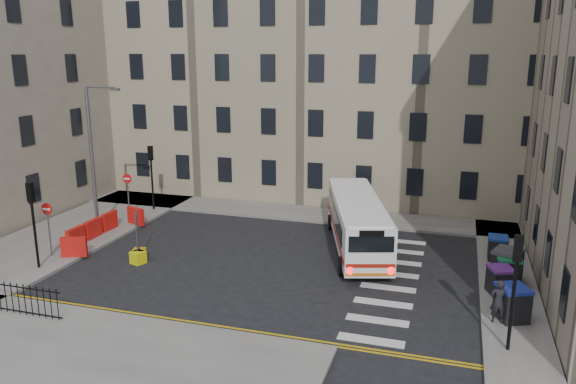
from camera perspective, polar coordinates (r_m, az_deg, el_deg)
The scene contains 22 objects.
ground at distance 26.99m, azimuth 1.93°, elevation -7.71°, with size 120.00×120.00×0.00m, color black.
pavement_north at distance 36.49m, azimuth -3.63°, elevation -1.74°, with size 36.00×3.20×0.15m, color slate.
pavement_east at distance 30.01m, azimuth 20.97°, elevation -6.23°, with size 2.40×26.00×0.15m, color slate.
pavement_west at distance 33.98m, azimuth -21.07°, elevation -3.89°, with size 6.00×22.00×0.15m, color slate.
pavement_sw at distance 21.98m, azimuth -24.18°, elevation -14.17°, with size 20.00×6.00×0.15m, color slate.
terrace_north at distance 41.95m, azimuth -1.73°, elevation 12.20°, with size 38.30×10.80×17.20m.
traffic_light_east at distance 20.14m, azimuth 22.10°, elevation -7.82°, with size 0.28×0.22×4.10m.
traffic_light_nw at distance 36.55m, azimuth -13.72°, elevation 2.42°, with size 0.28×0.22×4.10m.
traffic_light_sw at distance 28.31m, azimuth -24.52°, elevation -1.84°, with size 0.28×0.22×4.10m.
streetlamp at distance 33.15m, azimuth -19.30°, elevation 3.44°, with size 0.50×0.22×8.14m.
no_entry_north at distance 35.33m, azimuth -15.98°, elevation 0.56°, with size 0.60×0.08×3.00m.
no_entry_south at distance 29.92m, azimuth -23.21°, elevation -2.48°, with size 0.60×0.08×3.00m.
roadworks_barriers at distance 32.16m, azimuth -18.66°, elevation -3.60°, with size 1.66×6.26×1.00m.
bus at distance 29.12m, azimuth 7.05°, elevation -2.93°, with size 5.02×10.03×2.67m.
wheelie_bin_a at distance 23.18m, azimuth 21.81°, elevation -10.41°, with size 1.41×1.50×1.31m.
wheelie_bin_b at distance 25.30m, azimuth 20.76°, elevation -8.40°, with size 1.23×1.31×1.17m.
wheelie_bin_c at distance 26.41m, azimuth 21.43°, elevation -7.38°, with size 1.08×1.22×1.28m.
wheelie_bin_d at distance 26.74m, azimuth 21.36°, elevation -6.93°, with size 1.52×1.62×1.43m.
wheelie_bin_e at distance 29.27m, azimuth 20.53°, elevation -5.33°, with size 0.91×1.05×1.16m.
pedestrian at distance 22.64m, azimuth 20.59°, elevation -10.37°, with size 0.62×0.40×1.69m, color black.
bollard_yellow at distance 28.38m, azimuth -14.99°, elevation -6.43°, with size 0.60×0.60×0.60m, color #D5CF0B.
bollard_chevron at distance 28.71m, azimuth -14.86°, elevation -6.19°, with size 0.60×0.60×0.60m, color #CA910B.
Camera 1 is at (6.49, -24.20, 10.04)m, focal length 35.00 mm.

